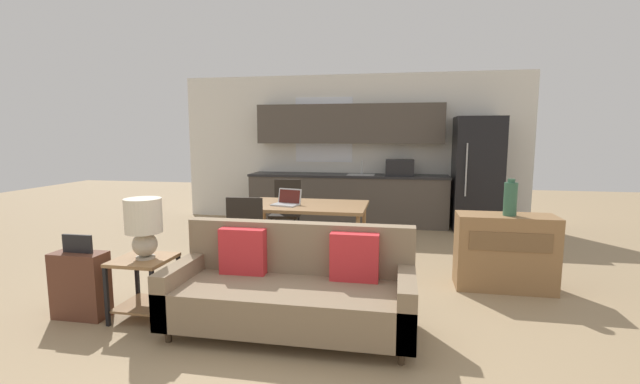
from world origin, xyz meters
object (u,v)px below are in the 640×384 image
object	(u,v)px
dining_table	(306,209)
laptop	(287,201)
side_table	(144,278)
dining_chair_far_left	(286,209)
table_lamp	(144,223)
refrigerator	(477,174)
credenza	(505,252)
couch	(292,290)
dining_chair_near_left	(248,234)
suitcase	(81,284)
vase	(510,199)

from	to	relation	value
dining_table	laptop	distance (m)	0.26
side_table	dining_chair_far_left	world-z (taller)	dining_chair_far_left
dining_chair_far_left	laptop	distance (m)	1.01
table_lamp	dining_chair_far_left	distance (m)	2.89
refrigerator	credenza	world-z (taller)	refrigerator
couch	side_table	bearing A→B (deg)	-178.44
side_table	dining_chair_near_left	size ratio (longest dim) A/B	0.58
side_table	credenza	distance (m)	3.55
dining_table	suitcase	bearing A→B (deg)	-127.32
vase	credenza	bearing A→B (deg)	117.41
table_lamp	dining_chair_far_left	bearing A→B (deg)	80.01
refrigerator	dining_chair_near_left	world-z (taller)	refrigerator
dining_table	suitcase	size ratio (longest dim) A/B	2.04
vase	table_lamp	bearing A→B (deg)	-157.91
credenza	suitcase	xyz separation A→B (m)	(-3.84, -1.45, -0.09)
side_table	laptop	distance (m)	2.09
dining_chair_near_left	refrigerator	bearing A→B (deg)	-137.37
dining_chair_far_left	suitcase	distance (m)	3.12
table_lamp	credenza	xyz separation A→B (m)	(3.25, 1.36, -0.46)
dining_chair_near_left	suitcase	distance (m)	1.68
side_table	couch	bearing A→B (deg)	1.56
refrigerator	dining_table	distance (m)	3.36
side_table	table_lamp	distance (m)	0.49
dining_chair_near_left	table_lamp	bearing A→B (deg)	62.20
dining_chair_far_left	suitcase	size ratio (longest dim) A/B	1.26
vase	couch	bearing A→B (deg)	-146.82
table_lamp	credenza	size ratio (longest dim) A/B	0.54
vase	suitcase	size ratio (longest dim) A/B	0.50
dining_table	couch	bearing A→B (deg)	-80.91
couch	dining_table	bearing A→B (deg)	99.09
dining_table	couch	distance (m)	1.99
dining_table	dining_chair_near_left	world-z (taller)	dining_chair_near_left
dining_chair_near_left	dining_chair_far_left	world-z (taller)	same
dining_table	side_table	bearing A→B (deg)	-117.34
dining_table	vase	bearing A→B (deg)	-16.02
dining_chair_far_left	vase	bearing A→B (deg)	-31.95
couch	vase	size ratio (longest dim) A/B	5.28
refrigerator	credenza	distance (m)	2.98
side_table	suitcase	size ratio (longest dim) A/B	0.72
side_table	laptop	size ratio (longest dim) A/B	1.46
dining_table	credenza	distance (m)	2.36
dining_chair_near_left	dining_chair_far_left	size ratio (longest dim) A/B	1.00
credenza	vase	xyz separation A→B (m)	(0.02, -0.03, 0.57)
dining_chair_near_left	dining_chair_far_left	xyz separation A→B (m)	(-0.01, 1.66, 0.00)
refrigerator	couch	size ratio (longest dim) A/B	0.96
suitcase	side_table	bearing A→B (deg)	9.80
credenza	dining_chair_near_left	size ratio (longest dim) A/B	1.05
vase	dining_table	bearing A→B (deg)	163.98
dining_table	dining_chair_near_left	bearing A→B (deg)	-120.58
table_lamp	laptop	xyz separation A→B (m)	(0.77, 1.89, -0.08)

